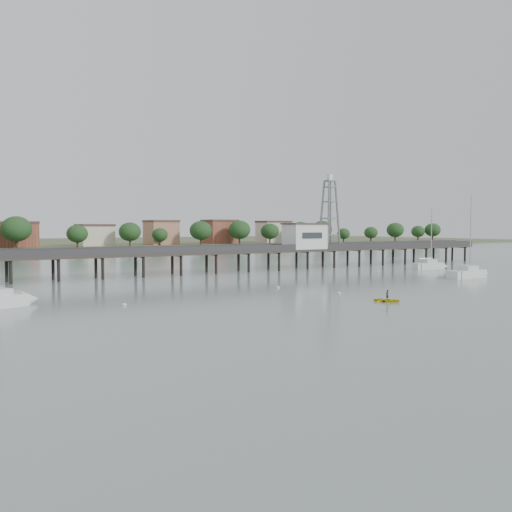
{
  "coord_description": "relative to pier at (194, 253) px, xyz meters",
  "views": [
    {
      "loc": [
        -45.36,
        -33.31,
        8.66
      ],
      "look_at": [
        1.94,
        42.0,
        4.0
      ],
      "focal_mm": 40.0,
      "sensor_mm": 36.0,
      "label": 1
    }
  ],
  "objects": [
    {
      "name": "yellow_dinghy",
      "position": [
        1.85,
        -46.4,
        -3.79
      ],
      "size": [
        2.1,
        1.64,
        2.94
      ],
      "primitive_type": "imported",
      "rotation": [
        0.0,
        0.0,
        0.56
      ],
      "color": "yellow",
      "rests_on": "ground"
    },
    {
      "name": "lattice_tower",
      "position": [
        31.5,
        0.0,
        7.31
      ],
      "size": [
        3.2,
        3.2,
        15.5
      ],
      "color": "slate",
      "rests_on": "ground"
    },
    {
      "name": "mooring_buoys",
      "position": [
        3.21,
        -29.7,
        -3.71
      ],
      "size": [
        86.11,
        25.49,
        0.39
      ],
      "color": "beige",
      "rests_on": "ground"
    },
    {
      "name": "dinghy_occupant",
      "position": [
        1.85,
        -46.4,
        -3.79
      ],
      "size": [
        0.68,
        1.22,
        0.28
      ],
      "primitive_type": "imported",
      "rotation": [
        0.0,
        0.0,
        3.38
      ],
      "color": "black",
      "rests_on": "ground"
    },
    {
      "name": "pier",
      "position": [
        0.0,
        0.0,
        0.0
      ],
      "size": [
        150.0,
        5.0,
        5.5
      ],
      "color": "#2D2823",
      "rests_on": "ground"
    },
    {
      "name": "sailboat_a",
      "position": [
        -35.58,
        -27.45,
        -3.16
      ],
      "size": [
        8.73,
        5.97,
        14.02
      ],
      "rotation": [
        0.0,
        0.0,
        0.46
      ],
      "color": "silver",
      "rests_on": "ground"
    },
    {
      "name": "sailboat_e",
      "position": [
        46.24,
        -15.17,
        -3.15
      ],
      "size": [
        7.88,
        3.24,
        12.7
      ],
      "rotation": [
        0.0,
        0.0,
        -0.14
      ],
      "color": "silver",
      "rests_on": "ground"
    },
    {
      "name": "sailboat_d",
      "position": [
        37.17,
        -31.39,
        -3.16
      ],
      "size": [
        9.03,
        2.92,
        14.7
      ],
      "rotation": [
        0.0,
        0.0,
        0.03
      ],
      "color": "silver",
      "rests_on": "ground"
    },
    {
      "name": "far_shore",
      "position": [
        0.36,
        179.58,
        -2.85
      ],
      "size": [
        500.0,
        170.0,
        10.4
      ],
      "color": "#475133",
      "rests_on": "ground"
    },
    {
      "name": "ground_plane",
      "position": [
        0.0,
        -60.0,
        -3.79
      ],
      "size": [
        500.0,
        500.0,
        0.0
      ],
      "primitive_type": "plane",
      "color": "gray",
      "rests_on": "ground"
    },
    {
      "name": "pier_building",
      "position": [
        25.0,
        0.0,
        2.87
      ],
      "size": [
        8.4,
        5.4,
        5.3
      ],
      "color": "silver",
      "rests_on": "ground"
    }
  ]
}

